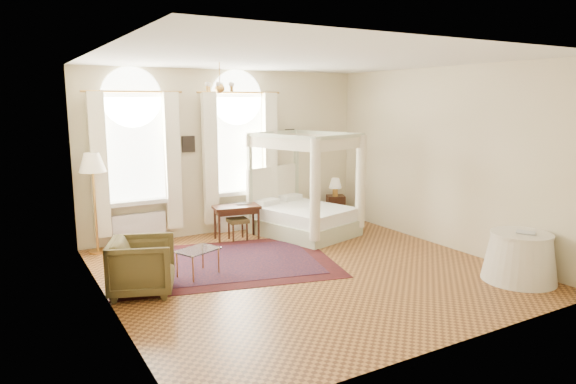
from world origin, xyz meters
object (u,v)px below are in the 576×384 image
floor_lamp (92,168)px  side_table (520,257)px  stool (238,222)px  canopy_bed (305,212)px  armchair (142,266)px  nightstand (336,207)px  coffee_table (198,252)px  writing_desk (237,211)px

floor_lamp → side_table: size_ratio=1.65×
stool → side_table: bearing=-57.1°
side_table → canopy_bed: bearing=109.1°
canopy_bed → side_table: 4.18m
armchair → floor_lamp: floor_lamp is taller
floor_lamp → side_table: 7.16m
nightstand → floor_lamp: size_ratio=0.31×
canopy_bed → coffee_table: bearing=-154.5°
armchair → floor_lamp: size_ratio=0.49×
stool → writing_desk: bearing=82.2°
floor_lamp → stool: bearing=-11.1°
nightstand → armchair: bearing=-154.5°
canopy_bed → nightstand: (1.31, 0.77, -0.19)m
nightstand → side_table: (0.05, -4.72, 0.09)m
nightstand → armchair: 5.56m
writing_desk → floor_lamp: size_ratio=0.53×
stool → armchair: bearing=-140.9°
canopy_bed → stool: (-1.37, 0.28, -0.11)m
coffee_table → side_table: bearing=-32.3°
coffee_table → floor_lamp: (-1.12, 2.10, 1.15)m
canopy_bed → nightstand: canopy_bed is taller
floor_lamp → canopy_bed: bearing=-11.2°
coffee_table → side_table: size_ratio=0.69×
nightstand → coffee_table: (-4.09, -2.10, 0.11)m
canopy_bed → floor_lamp: 4.11m
side_table → armchair: bearing=155.3°
writing_desk → stool: writing_desk is taller
writing_desk → side_table: side_table is taller
canopy_bed → stool: 1.40m
writing_desk → stool: 0.23m
nightstand → side_table: size_ratio=0.51×
canopy_bed → floor_lamp: bearing=168.8°
stool → floor_lamp: 2.83m
canopy_bed → armchair: size_ratio=2.57×
canopy_bed → side_table: canopy_bed is taller
canopy_bed → floor_lamp: size_ratio=1.25×
canopy_bed → side_table: bearing=-70.9°
nightstand → coffee_table: size_ratio=0.75×
armchair → coffee_table: (0.93, 0.30, -0.01)m
canopy_bed → writing_desk: 1.41m
nightstand → stool: bearing=-169.5°
stool → floor_lamp: bearing=168.9°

